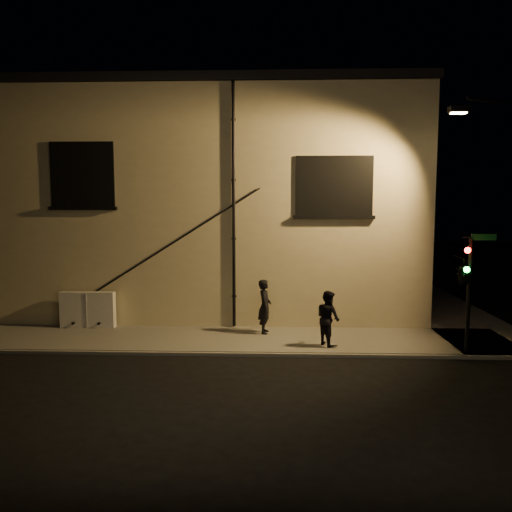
{
  "coord_description": "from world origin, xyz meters",
  "views": [
    {
      "loc": [
        -0.39,
        -14.07,
        4.37
      ],
      "look_at": [
        -1.0,
        1.8,
        2.73
      ],
      "focal_mm": 35.0,
      "sensor_mm": 36.0,
      "label": 1
    }
  ],
  "objects_px": {
    "pedestrian_a": "(265,306)",
    "pedestrian_b": "(328,318)",
    "utility_cabinet": "(88,310)",
    "traffic_signal": "(464,273)"
  },
  "relations": [
    {
      "from": "utility_cabinet",
      "to": "pedestrian_a",
      "type": "relative_size",
      "value": 1.05
    },
    {
      "from": "utility_cabinet",
      "to": "pedestrian_b",
      "type": "distance_m",
      "value": 8.32
    },
    {
      "from": "pedestrian_a",
      "to": "pedestrian_b",
      "type": "relative_size",
      "value": 1.07
    },
    {
      "from": "utility_cabinet",
      "to": "pedestrian_a",
      "type": "xyz_separation_m",
      "value": [
        6.15,
        -0.56,
        0.28
      ]
    },
    {
      "from": "utility_cabinet",
      "to": "pedestrian_a",
      "type": "distance_m",
      "value": 6.18
    },
    {
      "from": "utility_cabinet",
      "to": "pedestrian_a",
      "type": "height_order",
      "value": "pedestrian_a"
    },
    {
      "from": "traffic_signal",
      "to": "pedestrian_a",
      "type": "bearing_deg",
      "value": 161.08
    },
    {
      "from": "pedestrian_a",
      "to": "pedestrian_b",
      "type": "xyz_separation_m",
      "value": [
        1.95,
        -1.34,
        -0.06
      ]
    },
    {
      "from": "pedestrian_a",
      "to": "utility_cabinet",
      "type": "bearing_deg",
      "value": 86.6
    },
    {
      "from": "pedestrian_b",
      "to": "utility_cabinet",
      "type": "bearing_deg",
      "value": 47.85
    }
  ]
}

